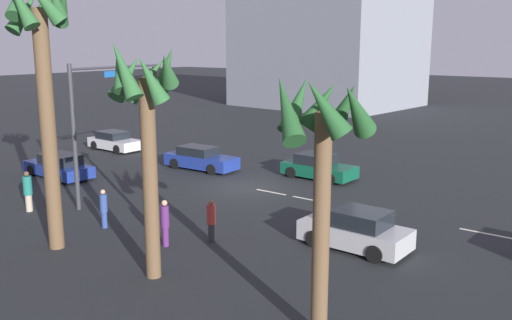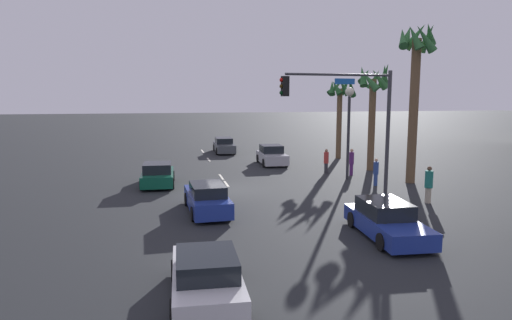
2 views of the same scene
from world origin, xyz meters
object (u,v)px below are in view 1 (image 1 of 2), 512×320
object	(u,v)px
car_2	(318,167)
palm_tree_1	(320,143)
palm_tree_0	(145,108)
car_5	(201,159)
car_1	(59,166)
pedestrian_1	(28,190)
car_0	(115,141)
pedestrian_2	(165,222)
palm_tree_2	(42,62)
building_1	(329,19)
car_3	(356,231)
pedestrian_0	(104,208)
pedestrian_3	(211,219)
traffic_signal	(106,107)
streetlamp	(154,132)

from	to	relation	value
car_2	palm_tree_1	xyz separation A→B (m)	(-8.84, 15.11, 4.50)
palm_tree_0	car_5	bearing A→B (deg)	-53.50
car_1	pedestrian_1	world-z (taller)	pedestrian_1
car_0	pedestrian_2	bearing A→B (deg)	145.97
palm_tree_0	palm_tree_2	bearing A→B (deg)	3.92
palm_tree_2	car_2	bearing A→B (deg)	-98.43
building_1	pedestrian_2	bearing A→B (deg)	117.84
car_3	pedestrian_2	distance (m)	7.15
pedestrian_0	pedestrian_3	distance (m)	4.85
car_2	palm_tree_2	bearing A→B (deg)	81.57
car_2	traffic_signal	bearing A→B (deg)	58.80
car_1	car_2	bearing A→B (deg)	-144.05
car_1	car_2	world-z (taller)	car_2
car_2	streetlamp	world-z (taller)	streetlamp
pedestrian_0	pedestrian_2	xyz separation A→B (m)	(-3.58, -0.01, 0.10)
streetlamp	building_1	bearing A→B (deg)	-68.33
palm_tree_2	building_1	bearing A→B (deg)	-71.64
pedestrian_2	building_1	distance (m)	51.00
car_0	pedestrian_1	distance (m)	14.83
palm_tree_2	traffic_signal	bearing A→B (deg)	-56.17
palm_tree_0	palm_tree_1	size ratio (longest dim) A/B	1.11
pedestrian_1	traffic_signal	bearing A→B (deg)	-110.80
car_2	pedestrian_1	xyz separation A→B (m)	(7.30, 13.38, 0.34)
traffic_signal	palm_tree_0	world-z (taller)	palm_tree_0
car_2	palm_tree_0	world-z (taller)	palm_tree_0
car_5	car_2	bearing A→B (deg)	-161.64
car_0	pedestrian_2	xyz separation A→B (m)	(-16.90, 11.41, 0.34)
streetlamp	pedestrian_2	distance (m)	3.54
car_2	streetlamp	xyz separation A→B (m)	(0.44, 11.93, 3.50)
pedestrian_2	pedestrian_3	xyz separation A→B (m)	(-1.06, -1.40, -0.07)
streetlamp	palm_tree_0	world-z (taller)	palm_tree_0
pedestrian_0	palm_tree_0	xyz separation A→B (m)	(-5.22, 2.22, 4.70)
palm_tree_1	pedestrian_2	bearing A→B (deg)	-16.31
streetlamp	palm_tree_0	xyz separation A→B (m)	(-2.97, 3.08, 1.43)
car_5	traffic_signal	world-z (taller)	traffic_signal
car_1	streetlamp	world-z (taller)	streetlamp
car_2	pedestrian_3	bearing A→B (deg)	99.76
palm_tree_2	building_1	size ratio (longest dim) A/B	0.48
palm_tree_1	car_5	bearing A→B (deg)	-39.20
streetlamp	palm_tree_1	world-z (taller)	palm_tree_1
palm_tree_1	building_1	xyz separation A→B (m)	(27.31, -48.57, 5.17)
traffic_signal	pedestrian_0	bearing A→B (deg)	137.98
car_2	pedestrian_3	xyz separation A→B (m)	(-1.96, 11.38, 0.26)
streetlamp	pedestrian_0	xyz separation A→B (m)	(2.24, 0.86, -3.27)
car_5	pedestrian_0	world-z (taller)	pedestrian_0
car_5	pedestrian_0	xyz separation A→B (m)	(-4.21, 10.51, 0.23)
car_0	pedestrian_2	world-z (taller)	pedestrian_2
car_3	car_5	distance (m)	15.05
car_5	pedestrian_2	bearing A→B (deg)	126.55
car_3	palm_tree_2	world-z (taller)	palm_tree_2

